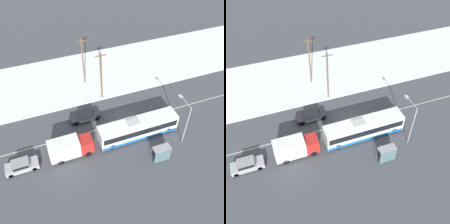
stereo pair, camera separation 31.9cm
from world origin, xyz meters
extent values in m
plane|color=#424449|center=(0.00, 0.00, 0.00)|extent=(120.00, 120.00, 0.00)
cube|color=silver|center=(0.00, 14.13, 0.06)|extent=(80.00, 15.58, 0.12)
cube|color=silver|center=(0.00, 0.00, 0.00)|extent=(60.00, 0.12, 0.00)
cube|color=white|center=(0.57, -3.18, 1.67)|extent=(12.05, 2.55, 2.78)
cube|color=black|center=(0.57, -3.18, 2.00)|extent=(11.57, 2.57, 1.06)
cube|color=blue|center=(0.57, -3.18, 0.53)|extent=(11.93, 2.57, 0.50)
cube|color=#B2B2B2|center=(-0.33, -3.18, 3.18)|extent=(1.80, 1.40, 0.24)
cylinder|color=black|center=(5.20, -4.31, 0.50)|extent=(1.00, 0.28, 1.00)
cylinder|color=black|center=(5.20, -2.04, 0.50)|extent=(1.00, 0.28, 1.00)
cylinder|color=black|center=(-3.85, -4.31, 0.50)|extent=(1.00, 0.28, 1.00)
cylinder|color=black|center=(-3.85, -2.04, 0.50)|extent=(1.00, 0.28, 1.00)
cube|color=silver|center=(-10.58, -3.21, 1.80)|extent=(4.26, 2.30, 2.60)
cube|color=red|center=(-7.50, -3.21, 1.51)|extent=(1.90, 2.19, 2.03)
cube|color=black|center=(-6.57, -3.21, 1.92)|extent=(0.06, 1.96, 0.89)
cylinder|color=black|center=(-7.50, -4.23, 0.45)|extent=(0.90, 0.26, 0.90)
cylinder|color=black|center=(-7.50, -2.19, 0.45)|extent=(0.90, 0.26, 0.90)
cylinder|color=black|center=(-11.43, -4.23, 0.45)|extent=(0.90, 0.26, 0.90)
cylinder|color=black|center=(-11.43, -2.19, 0.45)|extent=(0.90, 0.26, 0.90)
cube|color=black|center=(-5.97, 2.81, 0.58)|extent=(4.65, 1.80, 0.72)
cube|color=black|center=(-5.86, 2.81, 1.20)|extent=(2.42, 1.66, 0.51)
cube|color=black|center=(-5.86, 2.81, 1.21)|extent=(2.22, 1.69, 0.41)
cylinder|color=black|center=(-7.60, 2.02, 0.32)|extent=(0.64, 0.22, 0.64)
cylinder|color=black|center=(-7.60, 3.60, 0.32)|extent=(0.64, 0.22, 0.64)
cylinder|color=black|center=(-4.25, 2.02, 0.32)|extent=(0.64, 0.22, 0.64)
cylinder|color=black|center=(-4.25, 3.60, 0.32)|extent=(0.64, 0.22, 0.64)
cube|color=#9E9EA3|center=(-16.49, -3.19, 0.58)|extent=(4.39, 1.80, 0.72)
cube|color=gray|center=(-16.60, -3.19, 1.24)|extent=(2.28, 1.66, 0.59)
cube|color=black|center=(-16.60, -3.19, 1.25)|extent=(2.10, 1.69, 0.47)
cylinder|color=black|center=(-14.99, -3.98, 0.32)|extent=(0.64, 0.22, 0.64)
cylinder|color=black|center=(-14.99, -2.40, 0.32)|extent=(0.64, 0.22, 0.64)
cylinder|color=black|center=(-18.08, -3.98, 0.32)|extent=(0.64, 0.22, 0.64)
cylinder|color=black|center=(-18.08, -2.40, 0.32)|extent=(0.64, 0.22, 0.64)
cylinder|color=#23232D|center=(1.31, -7.08, 0.42)|extent=(0.13, 0.13, 0.83)
cylinder|color=#23232D|center=(1.56, -7.08, 0.42)|extent=(0.13, 0.13, 0.83)
cube|color=brown|center=(1.44, -7.08, 1.17)|extent=(0.43, 0.23, 0.69)
sphere|color=tan|center=(1.44, -7.08, 1.66)|extent=(0.29, 0.29, 0.29)
cylinder|color=brown|center=(1.17, -7.08, 1.14)|extent=(0.11, 0.11, 0.65)
cylinder|color=brown|center=(1.71, -7.08, 1.14)|extent=(0.11, 0.11, 0.65)
cube|color=gray|center=(1.78, -8.19, 2.37)|extent=(2.48, 1.20, 0.06)
cube|color=slate|center=(1.78, -8.77, 1.20)|extent=(2.38, 0.04, 2.16)
cylinder|color=#474C51|center=(0.58, -7.63, 1.17)|extent=(0.08, 0.08, 2.34)
cylinder|color=#474C51|center=(2.98, -7.63, 1.17)|extent=(0.08, 0.08, 2.34)
cylinder|color=#474C51|center=(0.58, -8.75, 1.17)|extent=(0.08, 0.08, 2.34)
cylinder|color=#474C51|center=(2.98, -8.75, 1.17)|extent=(0.08, 0.08, 2.34)
cylinder|color=#9EA3A8|center=(6.30, -6.64, 3.51)|extent=(0.14, 0.14, 7.03)
cylinder|color=#9EA3A8|center=(6.30, -5.31, 6.88)|extent=(0.10, 2.65, 0.10)
cube|color=silver|center=(6.30, -3.99, 6.81)|extent=(0.36, 0.60, 0.16)
cylinder|color=brown|center=(-1.60, 6.97, 4.52)|extent=(0.24, 0.24, 9.04)
cube|color=brown|center=(-1.60, 6.97, 8.54)|extent=(1.80, 0.12, 0.12)
cylinder|color=brown|center=(-3.26, 12.10, 4.56)|extent=(0.24, 0.24, 9.12)
cube|color=brown|center=(-3.26, 12.10, 8.62)|extent=(1.80, 0.12, 0.12)
camera|label=1|loc=(-12.14, -26.18, 30.58)|focal=42.00mm
camera|label=2|loc=(-11.84, -26.29, 30.58)|focal=42.00mm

